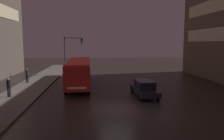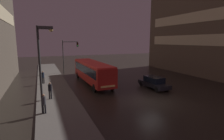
{
  "view_description": "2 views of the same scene",
  "coord_description": "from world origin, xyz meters",
  "px_view_note": "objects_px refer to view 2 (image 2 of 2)",
  "views": [
    {
      "loc": [
        -1.75,
        -16.44,
        5.18
      ],
      "look_at": [
        0.45,
        9.44,
        1.92
      ],
      "focal_mm": 35.0,
      "sensor_mm": 36.0,
      "label": 1
    },
    {
      "loc": [
        -10.35,
        -14.35,
        6.13
      ],
      "look_at": [
        -0.09,
        10.57,
        1.62
      ],
      "focal_mm": 28.0,
      "sensor_mm": 36.0,
      "label": 2
    }
  ],
  "objects_px": {
    "pedestrian_far": "(43,76)",
    "pedestrian_near": "(44,102)",
    "pedestrian_mid": "(50,89)",
    "traffic_light_main": "(68,51)",
    "street_lamp_sidewalk": "(42,56)",
    "bus_near": "(92,70)",
    "car_taxi": "(154,82)"
  },
  "relations": [
    {
      "from": "car_taxi",
      "to": "traffic_light_main",
      "type": "height_order",
      "value": "traffic_light_main"
    },
    {
      "from": "pedestrian_near",
      "to": "pedestrian_mid",
      "type": "bearing_deg",
      "value": -30.67
    },
    {
      "from": "traffic_light_main",
      "to": "street_lamp_sidewalk",
      "type": "relative_size",
      "value": 0.87
    },
    {
      "from": "bus_near",
      "to": "car_taxi",
      "type": "height_order",
      "value": "bus_near"
    },
    {
      "from": "pedestrian_near",
      "to": "street_lamp_sidewalk",
      "type": "distance_m",
      "value": 3.81
    },
    {
      "from": "car_taxi",
      "to": "traffic_light_main",
      "type": "xyz_separation_m",
      "value": [
        -8.54,
        15.29,
        3.42
      ]
    },
    {
      "from": "pedestrian_mid",
      "to": "traffic_light_main",
      "type": "relative_size",
      "value": 0.28
    },
    {
      "from": "pedestrian_near",
      "to": "pedestrian_far",
      "type": "distance_m",
      "value": 11.2
    },
    {
      "from": "street_lamp_sidewalk",
      "to": "pedestrian_far",
      "type": "bearing_deg",
      "value": 89.91
    },
    {
      "from": "bus_near",
      "to": "traffic_light_main",
      "type": "height_order",
      "value": "traffic_light_main"
    },
    {
      "from": "pedestrian_near",
      "to": "pedestrian_mid",
      "type": "height_order",
      "value": "pedestrian_mid"
    },
    {
      "from": "pedestrian_mid",
      "to": "traffic_light_main",
      "type": "height_order",
      "value": "traffic_light_main"
    },
    {
      "from": "pedestrian_near",
      "to": "pedestrian_far",
      "type": "xyz_separation_m",
      "value": [
        0.16,
        11.2,
        0.06
      ]
    },
    {
      "from": "car_taxi",
      "to": "pedestrian_mid",
      "type": "bearing_deg",
      "value": -2.72
    },
    {
      "from": "bus_near",
      "to": "pedestrian_mid",
      "type": "bearing_deg",
      "value": 40.51
    },
    {
      "from": "pedestrian_mid",
      "to": "street_lamp_sidewalk",
      "type": "bearing_deg",
      "value": 71.93
    },
    {
      "from": "car_taxi",
      "to": "pedestrian_far",
      "type": "height_order",
      "value": "pedestrian_far"
    },
    {
      "from": "bus_near",
      "to": "traffic_light_main",
      "type": "xyz_separation_m",
      "value": [
        -1.87,
        9.65,
        2.29
      ]
    },
    {
      "from": "pedestrian_near",
      "to": "pedestrian_far",
      "type": "relative_size",
      "value": 0.95
    },
    {
      "from": "pedestrian_far",
      "to": "car_taxi",
      "type": "bearing_deg",
      "value": 84.89
    },
    {
      "from": "pedestrian_near",
      "to": "traffic_light_main",
      "type": "distance_m",
      "value": 19.75
    },
    {
      "from": "pedestrian_near",
      "to": "pedestrian_far",
      "type": "height_order",
      "value": "pedestrian_far"
    },
    {
      "from": "traffic_light_main",
      "to": "street_lamp_sidewalk",
      "type": "xyz_separation_m",
      "value": [
        -4.81,
        -18.72,
        0.72
      ]
    },
    {
      "from": "bus_near",
      "to": "street_lamp_sidewalk",
      "type": "distance_m",
      "value": 11.66
    },
    {
      "from": "pedestrian_mid",
      "to": "traffic_light_main",
      "type": "xyz_separation_m",
      "value": [
        4.26,
        15.16,
        3.0
      ]
    },
    {
      "from": "bus_near",
      "to": "pedestrian_near",
      "type": "distance_m",
      "value": 11.49
    },
    {
      "from": "pedestrian_far",
      "to": "pedestrian_near",
      "type": "bearing_deg",
      "value": 23.84
    },
    {
      "from": "bus_near",
      "to": "pedestrian_near",
      "type": "bearing_deg",
      "value": 52.06
    },
    {
      "from": "pedestrian_far",
      "to": "street_lamp_sidewalk",
      "type": "height_order",
      "value": "street_lamp_sidewalk"
    },
    {
      "from": "car_taxi",
      "to": "street_lamp_sidewalk",
      "type": "distance_m",
      "value": 14.39
    },
    {
      "from": "pedestrian_mid",
      "to": "pedestrian_far",
      "type": "distance_m",
      "value": 7.51
    },
    {
      "from": "bus_near",
      "to": "traffic_light_main",
      "type": "distance_m",
      "value": 10.1
    }
  ]
}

